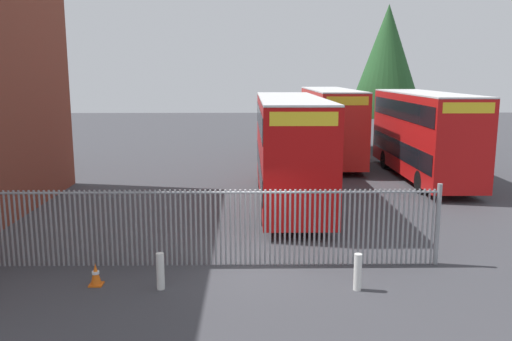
{
  "coord_description": "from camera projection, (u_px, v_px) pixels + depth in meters",
  "views": [
    {
      "loc": [
        -0.27,
        -14.43,
        5.41
      ],
      "look_at": [
        0.0,
        4.0,
        2.0
      ],
      "focal_mm": 37.27,
      "sensor_mm": 36.0,
      "label": 1
    }
  ],
  "objects": [
    {
      "name": "traffic_cone_by_gate",
      "position": [
        96.0,
        275.0,
        13.66
      ],
      "size": [
        0.34,
        0.34,
        0.59
      ],
      "color": "orange",
      "rests_on": "ground"
    },
    {
      "name": "bollard_center_front",
      "position": [
        358.0,
        272.0,
        13.33
      ],
      "size": [
        0.2,
        0.2,
        0.95
      ],
      "primitive_type": "cylinder",
      "color": "silver",
      "rests_on": "ground"
    },
    {
      "name": "bollard_near_left",
      "position": [
        160.0,
        271.0,
        13.38
      ],
      "size": [
        0.2,
        0.2,
        0.95
      ],
      "primitive_type": "cylinder",
      "color": "silver",
      "rests_on": "ground"
    },
    {
      "name": "double_decker_bus_behind_fence_left",
      "position": [
        423.0,
        132.0,
        27.03
      ],
      "size": [
        2.54,
        10.81,
        4.42
      ],
      "color": "red",
      "rests_on": "ground"
    },
    {
      "name": "double_decker_bus_near_gate",
      "position": [
        290.0,
        146.0,
        21.94
      ],
      "size": [
        2.54,
        10.81,
        4.42
      ],
      "color": "#B70C0C",
      "rests_on": "ground"
    },
    {
      "name": "tree_tall_back",
      "position": [
        387.0,
        61.0,
        37.12
      ],
      "size": [
        5.4,
        5.4,
        10.05
      ],
      "color": "#4C3823",
      "rests_on": "ground"
    },
    {
      "name": "palisade_fence",
      "position": [
        201.0,
        225.0,
        14.93
      ],
      "size": [
        13.55,
        0.14,
        2.35
      ],
      "color": "gray",
      "rests_on": "ground"
    },
    {
      "name": "double_decker_bus_behind_fence_right",
      "position": [
        330.0,
        122.0,
        32.26
      ],
      "size": [
        2.54,
        10.81,
        4.42
      ],
      "color": "red",
      "rests_on": "ground"
    },
    {
      "name": "ground_plane",
      "position": [
        255.0,
        199.0,
        23.04
      ],
      "size": [
        100.0,
        100.0,
        0.0
      ],
      "primitive_type": "plane",
      "color": "#3D3D42"
    }
  ]
}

